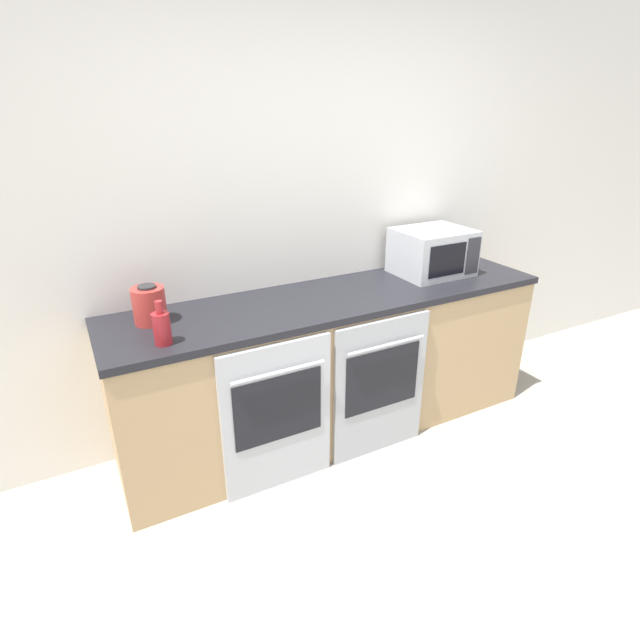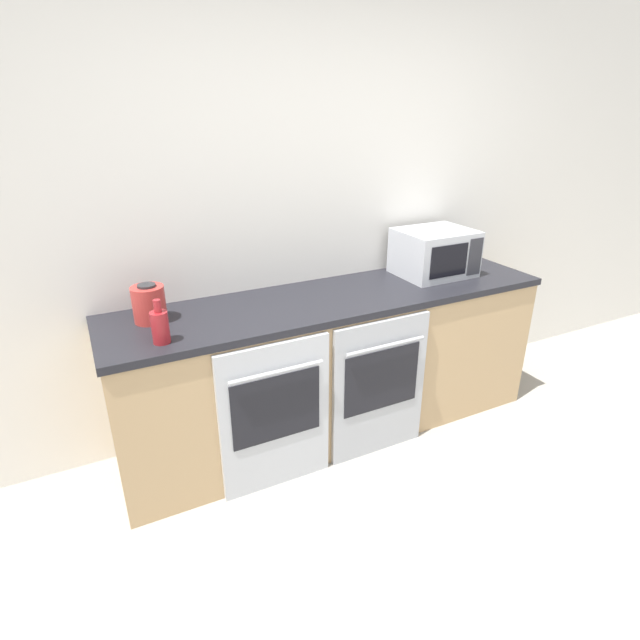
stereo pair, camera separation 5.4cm
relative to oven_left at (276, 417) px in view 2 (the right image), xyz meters
The scene contains 8 objects.
wall_back 1.21m from the oven_left, 52.04° to the left, with size 10.00×0.06×2.60m.
counter_back 0.61m from the oven_left, 32.13° to the left, with size 2.60×0.64×0.90m.
oven_left is the anchor object (origin of this frame).
oven_right 0.63m from the oven_left, ahead, with size 0.60×0.06×0.84m.
microwave 1.46m from the oven_left, 17.13° to the left, with size 0.45×0.38×0.29m.
bottle_red 0.75m from the oven_left, 164.12° to the left, with size 0.08×0.08×0.21m.
bottle_clear 1.85m from the oven_left, 16.53° to the left, with size 0.07×0.07×0.22m.
kettle 0.86m from the oven_left, 139.48° to the left, with size 0.16×0.16×0.19m.
Camera 2 is at (-1.29, -0.75, 1.90)m, focal length 28.00 mm.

